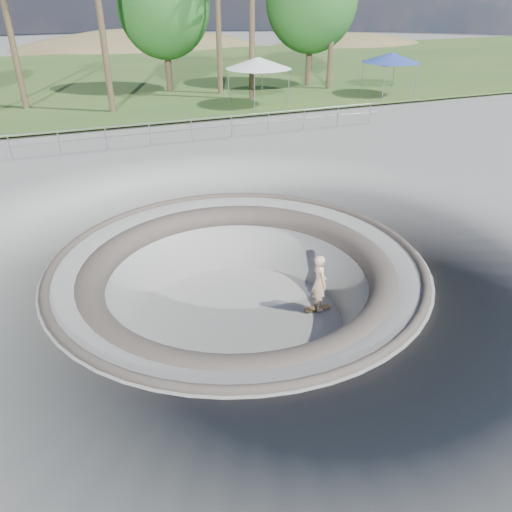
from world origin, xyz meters
name	(u,v)px	position (x,y,z in m)	size (l,w,h in m)	color
ground	(238,262)	(0.00, 0.00, 0.00)	(180.00, 180.00, 0.00)	gray
skate_bowl	(239,316)	(0.00, 0.00, -1.83)	(14.00, 14.00, 4.10)	gray
grass_strip	(99,77)	(0.00, 34.00, 0.22)	(180.00, 36.00, 0.12)	#335D25
distant_hills	(117,108)	(3.78, 57.17, -7.02)	(103.20, 45.00, 28.60)	brown
safety_railing	(150,133)	(0.00, 12.00, 0.69)	(25.00, 0.06, 1.03)	gray
skateboard	(317,308)	(2.35, -0.46, -1.84)	(0.78, 0.28, 0.08)	brown
skater	(319,283)	(2.35, -0.46, -0.94)	(0.64, 0.42, 1.76)	beige
canopy_white	(258,63)	(7.87, 18.00, 2.73)	(5.34, 5.34, 2.80)	gray
canopy_blue	(391,58)	(17.33, 18.00, 2.65)	(5.36, 5.36, 2.71)	gray
bushy_tree_mid	(164,6)	(3.95, 25.03, 5.65)	(6.12, 5.57, 8.83)	brown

